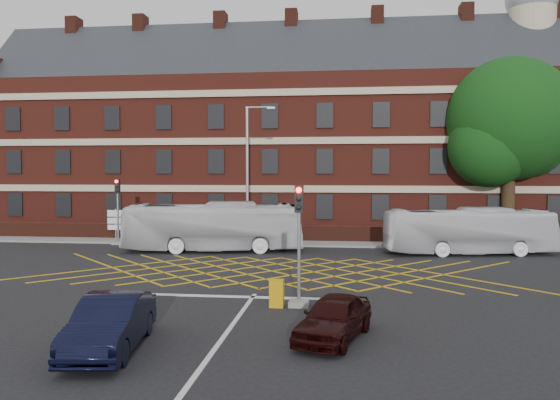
# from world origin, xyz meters

# --- Properties ---
(ground) EXTENTS (120.00, 120.00, 0.00)m
(ground) POSITION_xyz_m (0.00, 0.00, 0.00)
(ground) COLOR black
(ground) RESTS_ON ground
(victorian_building) EXTENTS (51.00, 12.17, 20.40)m
(victorian_building) POSITION_xyz_m (0.25, 22.00, 7.84)
(victorian_building) COLOR maroon
(victorian_building) RESTS_ON ground
(boundary_wall) EXTENTS (56.00, 0.50, 1.10)m
(boundary_wall) POSITION_xyz_m (0.00, 13.00, 0.55)
(boundary_wall) COLOR #451C12
(boundary_wall) RESTS_ON ground
(far_pavement) EXTENTS (60.00, 3.00, 0.12)m
(far_pavement) POSITION_xyz_m (0.00, 12.00, 0.06)
(far_pavement) COLOR slate
(far_pavement) RESTS_ON ground
(box_junction_hatching) EXTENTS (8.22, 8.22, 0.02)m
(box_junction_hatching) POSITION_xyz_m (0.00, 2.00, 0.01)
(box_junction_hatching) COLOR #CC990C
(box_junction_hatching) RESTS_ON ground
(stop_line) EXTENTS (8.00, 0.30, 0.02)m
(stop_line) POSITION_xyz_m (0.00, -3.50, 0.01)
(stop_line) COLOR silver
(stop_line) RESTS_ON ground
(centre_line) EXTENTS (0.15, 14.00, 0.02)m
(centre_line) POSITION_xyz_m (0.00, -10.00, 0.01)
(centre_line) COLOR silver
(centre_line) RESTS_ON ground
(bus_left) EXTENTS (10.83, 3.93, 2.95)m
(bus_left) POSITION_xyz_m (-4.31, 8.01, 1.48)
(bus_left) COLOR silver
(bus_left) RESTS_ON ground
(bus_right) EXTENTS (9.87, 3.70, 2.69)m
(bus_right) POSITION_xyz_m (10.55, 8.57, 1.34)
(bus_right) COLOR silver
(bus_right) RESTS_ON ground
(car_navy) EXTENTS (2.08, 4.54, 1.44)m
(car_navy) POSITION_xyz_m (-2.75, -9.97, 0.72)
(car_navy) COLOR black
(car_navy) RESTS_ON ground
(car_maroon) EXTENTS (2.51, 3.95, 1.25)m
(car_maroon) POSITION_xyz_m (3.15, -8.30, 0.63)
(car_maroon) COLOR black
(car_maroon) RESTS_ON ground
(deciduous_tree) EXTENTS (8.48, 8.47, 12.58)m
(deciduous_tree) POSITION_xyz_m (14.63, 15.57, 7.75)
(deciduous_tree) COLOR black
(deciduous_tree) RESTS_ON ground
(traffic_light_near) EXTENTS (0.70, 0.70, 4.27)m
(traffic_light_near) POSITION_xyz_m (1.85, -4.64, 1.76)
(traffic_light_near) COLOR slate
(traffic_light_near) RESTS_ON ground
(traffic_light_far) EXTENTS (0.70, 0.70, 4.27)m
(traffic_light_far) POSITION_xyz_m (-11.26, 10.33, 1.76)
(traffic_light_far) COLOR slate
(traffic_light_far) RESTS_ON ground
(street_lamp) EXTENTS (2.25, 1.00, 8.80)m
(street_lamp) POSITION_xyz_m (-2.54, 9.99, 3.02)
(street_lamp) COLOR slate
(street_lamp) RESTS_ON ground
(direction_signs) EXTENTS (1.10, 0.16, 2.20)m
(direction_signs) POSITION_xyz_m (-12.14, 11.94, 1.38)
(direction_signs) COLOR gray
(direction_signs) RESTS_ON ground
(utility_cabinet) EXTENTS (0.49, 0.42, 0.96)m
(utility_cabinet) POSITION_xyz_m (1.08, -4.84, 0.48)
(utility_cabinet) COLOR #C58F0B
(utility_cabinet) RESTS_ON ground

